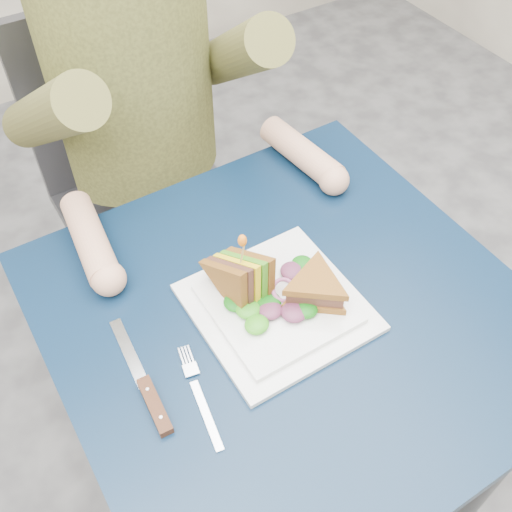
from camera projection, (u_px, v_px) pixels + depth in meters
ground at (278, 478)px, 1.53m from camera, size 4.00×4.00×0.00m
table at (288, 337)px, 1.04m from camera, size 0.75×0.75×0.73m
chair at (136, 167)px, 1.51m from camera, size 0.42×0.40×0.93m
diner at (130, 51)px, 1.16m from camera, size 0.54×0.59×0.74m
plate at (277, 306)px, 0.98m from camera, size 0.26×0.26×0.02m
sandwich_flat at (315, 288)px, 0.95m from camera, size 0.17×0.17×0.05m
sandwich_upright at (243, 279)px, 0.95m from camera, size 0.09×0.14×0.14m
fork at (201, 398)px, 0.87m from camera, size 0.05×0.18×0.01m
knife at (150, 395)px, 0.87m from camera, size 0.03×0.22×0.02m
toothpick at (243, 253)px, 0.91m from camera, size 0.01×0.01×0.06m
toothpick_frill at (242, 241)px, 0.88m from camera, size 0.01×0.01×0.02m
lettuce_spill at (277, 293)px, 0.97m from camera, size 0.15×0.13×0.02m
onion_ring at (284, 290)px, 0.96m from camera, size 0.04×0.04×0.02m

